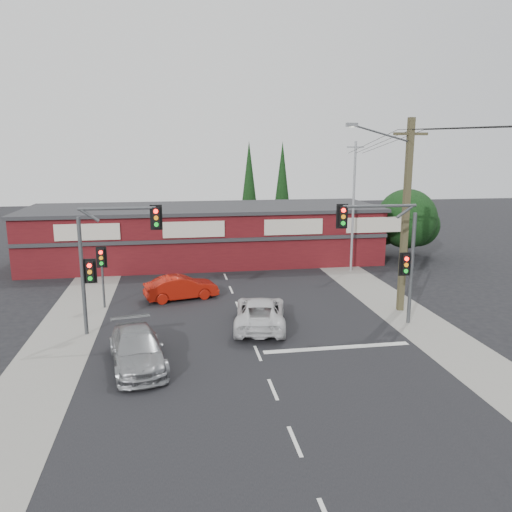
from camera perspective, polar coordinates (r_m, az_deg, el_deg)
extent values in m
plane|color=black|center=(22.83, -0.45, -9.59)|extent=(120.00, 120.00, 0.00)
cube|color=black|center=(27.50, -2.07, -5.78)|extent=(14.00, 70.00, 0.01)
cube|color=gray|center=(27.80, -19.84, -6.31)|extent=(3.00, 70.00, 0.02)
cube|color=gray|center=(29.73, 14.46, -4.78)|extent=(3.00, 70.00, 0.02)
cube|color=silver|center=(22.26, 9.25, -10.29)|extent=(6.50, 0.35, 0.01)
imported|color=silver|center=(24.31, 0.48, -6.45)|extent=(3.23, 5.42, 1.41)
imported|color=#939597|center=(20.58, -13.45, -10.32)|extent=(2.78, 5.11, 1.40)
imported|color=#A6160A|center=(28.98, -8.55, -3.58)|extent=(4.38, 2.38, 1.37)
cube|color=silver|center=(15.70, 4.46, -20.34)|extent=(0.12, 1.60, 0.01)
cube|color=silver|center=(18.49, 1.95, -14.99)|extent=(0.12, 1.60, 0.01)
cube|color=silver|center=(21.43, 0.20, -11.04)|extent=(0.12, 1.60, 0.01)
cube|color=silver|center=(24.45, -1.09, -8.06)|extent=(0.12, 1.60, 0.01)
cube|color=silver|center=(27.54, -2.08, -5.73)|extent=(0.12, 1.60, 0.01)
cube|color=silver|center=(30.67, -2.87, -3.88)|extent=(0.12, 1.60, 0.01)
cube|color=silver|center=(33.83, -3.50, -2.37)|extent=(0.12, 1.60, 0.01)
cube|color=silver|center=(37.01, -4.03, -1.12)|extent=(0.12, 1.60, 0.01)
cube|color=silver|center=(40.22, -4.47, -0.07)|extent=(0.12, 1.60, 0.01)
cube|color=#4B0F13|center=(38.58, -5.84, 2.39)|extent=(26.00, 8.00, 4.00)
cube|color=#2D2D30|center=(38.29, -5.91, 5.49)|extent=(26.40, 8.40, 0.25)
cube|color=beige|center=(34.81, -18.72, 2.61)|extent=(4.20, 0.12, 1.10)
cube|color=beige|center=(34.36, -7.12, 3.04)|extent=(4.20, 0.12, 1.10)
cube|color=beige|center=(35.32, 4.32, 3.34)|extent=(4.20, 0.12, 1.10)
cube|color=beige|center=(37.19, 13.35, 3.49)|extent=(4.20, 0.12, 1.10)
cube|color=#2D2D30|center=(34.50, -5.42, 1.76)|extent=(26.00, 0.15, 0.25)
cylinder|color=#2D2116|center=(40.82, 16.65, 0.91)|extent=(0.50, 0.50, 1.80)
sphere|color=black|center=(40.46, 16.84, 4.11)|extent=(4.60, 4.60, 4.60)
sphere|color=black|center=(42.12, 18.03, 3.36)|extent=(3.40, 3.40, 3.40)
sphere|color=black|center=(41.30, 14.30, 3.14)|extent=(2.80, 2.80, 2.80)
cylinder|color=#2D2116|center=(46.08, -0.77, 2.77)|extent=(0.24, 0.24, 2.00)
cone|color=black|center=(45.58, -0.79, 8.36)|extent=(1.80, 1.80, 7.50)
cylinder|color=#2D2116|center=(48.65, 2.96, 3.24)|extent=(0.24, 0.24, 2.00)
cone|color=black|center=(48.17, 3.02, 8.54)|extent=(1.80, 1.80, 7.50)
cylinder|color=#47494C|center=(24.04, -19.21, -2.28)|extent=(0.18, 0.18, 5.50)
cylinder|color=#47494C|center=(23.26, -15.59, 5.26)|extent=(3.40, 0.14, 0.14)
cylinder|color=#47494C|center=(23.45, -18.45, 4.40)|extent=(0.82, 0.14, 0.63)
cube|color=black|center=(23.19, -11.34, 4.33)|extent=(0.32, 0.22, 0.95)
cube|color=black|center=(23.26, -11.34, 4.35)|extent=(0.55, 0.04, 1.15)
cylinder|color=#FF0C07|center=(23.02, -11.38, 5.03)|extent=(0.20, 0.06, 0.20)
cylinder|color=orange|center=(23.06, -11.35, 4.29)|extent=(0.20, 0.06, 0.20)
cylinder|color=#0CE526|center=(23.10, -11.32, 3.55)|extent=(0.20, 0.06, 0.20)
cube|color=black|center=(23.92, -18.42, -1.68)|extent=(0.32, 0.22, 0.95)
cube|color=black|center=(23.99, -18.40, -1.64)|extent=(0.55, 0.04, 1.15)
cylinder|color=#FF0C07|center=(23.73, -18.52, -1.05)|extent=(0.20, 0.06, 0.20)
cylinder|color=orange|center=(23.80, -18.47, -1.75)|extent=(0.20, 0.06, 0.20)
cylinder|color=#0CE526|center=(23.87, -18.42, -2.45)|extent=(0.20, 0.06, 0.20)
cylinder|color=#47494C|center=(25.34, 17.35, -1.44)|extent=(0.18, 0.18, 5.50)
cylinder|color=#47494C|center=(24.07, 13.96, 5.56)|extent=(3.60, 0.14, 0.14)
cylinder|color=#47494C|center=(24.62, 16.63, 4.85)|extent=(0.82, 0.14, 0.63)
cube|color=black|center=(23.47, 9.85, 4.48)|extent=(0.32, 0.22, 0.95)
cube|color=black|center=(23.54, 9.79, 4.50)|extent=(0.55, 0.04, 1.15)
cylinder|color=#FF0C07|center=(23.31, 9.98, 5.17)|extent=(0.20, 0.06, 0.20)
cylinder|color=orange|center=(23.35, 9.95, 4.44)|extent=(0.20, 0.06, 0.20)
cylinder|color=#0CE526|center=(23.39, 9.93, 3.71)|extent=(0.20, 0.06, 0.20)
cube|color=black|center=(25.13, 16.67, -0.92)|extent=(0.32, 0.22, 0.95)
cube|color=black|center=(25.19, 16.60, -0.89)|extent=(0.55, 0.04, 1.15)
cylinder|color=#FF0C07|center=(24.95, 16.84, -0.32)|extent=(0.20, 0.06, 0.20)
cylinder|color=orange|center=(25.02, 16.80, -0.99)|extent=(0.20, 0.06, 0.20)
cylinder|color=#0CE526|center=(25.08, 16.76, -1.66)|extent=(0.20, 0.06, 0.20)
cylinder|color=#47494C|center=(28.12, -17.09, -2.75)|extent=(0.12, 0.12, 3.00)
cube|color=black|center=(27.83, -17.25, -0.16)|extent=(0.32, 0.22, 0.95)
cube|color=black|center=(27.90, -17.24, -0.13)|extent=(0.55, 0.04, 1.15)
cylinder|color=#FF0C07|center=(27.65, -17.33, 0.40)|extent=(0.20, 0.06, 0.20)
cylinder|color=orange|center=(27.71, -17.29, -0.21)|extent=(0.20, 0.06, 0.20)
cylinder|color=#0CE526|center=(27.77, -17.25, -0.82)|extent=(0.20, 0.06, 0.20)
cube|color=#4E462B|center=(26.93, 16.71, 4.24)|extent=(0.30, 0.30, 10.00)
cube|color=#4E462B|center=(26.72, 17.27, 13.19)|extent=(1.80, 0.14, 0.14)
cylinder|color=#47494C|center=(25.92, 14.16, 13.42)|extent=(3.23, 0.39, 0.89)
cube|color=slate|center=(25.21, 10.90, 14.52)|extent=(0.55, 0.25, 0.18)
cylinder|color=silver|center=(25.21, 10.89, 14.29)|extent=(0.28, 0.28, 0.05)
cylinder|color=gray|center=(35.40, 11.05, 5.46)|extent=(0.16, 0.16, 9.00)
cube|color=gray|center=(35.19, 11.32, 12.10)|extent=(1.20, 0.10, 0.10)
cylinder|color=black|center=(30.69, 12.83, 12.46)|extent=(0.73, 9.01, 1.22)
cylinder|color=black|center=(30.91, 13.87, 12.40)|extent=(0.52, 9.00, 1.22)
cylinder|color=black|center=(31.15, 14.90, 12.35)|extent=(0.31, 9.00, 1.22)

